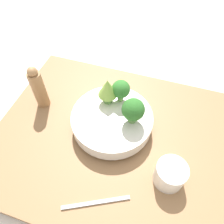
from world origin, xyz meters
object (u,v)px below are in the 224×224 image
at_px(pepper_mill, 38,88).
at_px(fork, 96,203).
at_px(cup, 170,174).
at_px(bowl, 112,120).

relative_size(pepper_mill, fork, 1.00).
distance_m(cup, fork, 0.22).
height_order(cup, pepper_mill, pepper_mill).
bearing_deg(pepper_mill, bowl, -4.11).
bearing_deg(bowl, fork, -81.97).
bearing_deg(cup, pepper_mill, 163.21).
relative_size(bowl, pepper_mill, 1.53).
relative_size(bowl, cup, 3.05).
height_order(bowl, fork, bowl).
height_order(bowl, pepper_mill, pepper_mill).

